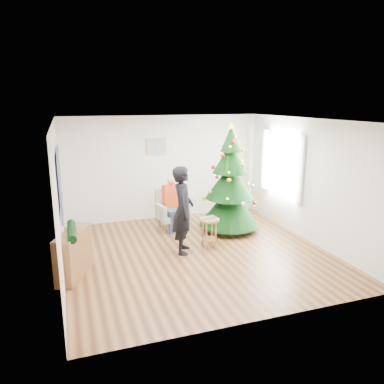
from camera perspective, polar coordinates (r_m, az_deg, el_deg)
name	(u,v)px	position (r m, az deg, el deg)	size (l,w,h in m)	color
floor	(197,253)	(7.54, 0.77, -9.24)	(5.00, 5.00, 0.00)	brown
ceiling	(197,120)	(6.95, 0.84, 10.90)	(5.00, 5.00, 0.00)	white
wall_back	(164,168)	(9.48, -4.30, 3.71)	(5.00, 5.00, 0.00)	silver
wall_front	(262,231)	(4.94, 10.64, -5.93)	(5.00, 5.00, 0.00)	silver
wall_left	(59,200)	(6.74, -19.65, -1.20)	(5.00, 5.00, 0.00)	silver
wall_right	(308,180)	(8.30, 17.29, 1.68)	(5.00, 5.00, 0.00)	silver
window_panel	(282,164)	(9.05, 13.53, 4.19)	(0.04, 1.30, 1.40)	white
curtains	(281,164)	(9.04, 13.37, 4.18)	(0.05, 1.75, 1.50)	white
christmas_tree	(230,183)	(8.55, 5.79, 1.39)	(1.38, 1.38, 2.50)	#3F2816
stool	(209,233)	(7.70, 2.63, -6.24)	(0.41, 0.41, 0.61)	brown
laptop	(209,218)	(7.60, 2.66, -4.01)	(0.34, 0.22, 0.03)	silver
armchair	(172,215)	(8.79, -3.11, -3.45)	(0.75, 0.71, 0.96)	#91A585
seated_person	(173,203)	(8.67, -2.99, -1.71)	(0.41, 0.57, 1.26)	navy
standing_man	(183,210)	(7.31, -1.38, -2.76)	(0.63, 0.42, 1.74)	black
game_controller	(192,195)	(7.26, 0.07, -0.50)	(0.04, 0.13, 0.04)	white
console	(74,254)	(6.76, -17.59, -9.03)	(0.30, 1.00, 0.80)	brown
garland	(72,231)	(6.62, -17.85, -5.67)	(0.14, 0.14, 0.90)	black
tapestry	(60,182)	(6.98, -19.48, 1.42)	(0.03, 1.50, 1.15)	black
framed_picture	(156,146)	(9.31, -5.50, 6.94)	(0.52, 0.05, 0.42)	tan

